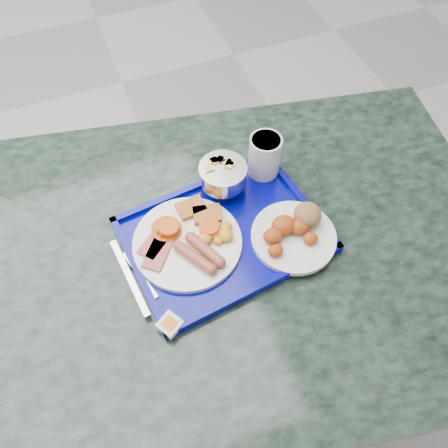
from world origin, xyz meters
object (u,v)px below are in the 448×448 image
(main_plate, at_px, (190,240))
(fruit_bowl, at_px, (223,174))
(tray, at_px, (224,236))
(juice_cup, at_px, (265,155))
(table, at_px, (219,289))
(bread_plate, at_px, (294,231))

(main_plate, distance_m, fruit_bowl, 0.17)
(tray, xyz_separation_m, juice_cup, (0.15, 0.13, 0.06))
(table, height_order, juice_cup, juice_cup)
(main_plate, xyz_separation_m, bread_plate, (0.21, -0.06, 0.01))
(table, distance_m, main_plate, 0.23)
(table, distance_m, tray, 0.21)
(main_plate, relative_size, juice_cup, 2.25)
(tray, height_order, main_plate, main_plate)
(table, height_order, bread_plate, bread_plate)
(tray, relative_size, bread_plate, 2.44)
(fruit_bowl, xyz_separation_m, juice_cup, (0.11, 0.01, 0.01))
(main_plate, relative_size, bread_plate, 1.27)
(tray, xyz_separation_m, main_plate, (-0.07, 0.01, 0.02))
(main_plate, xyz_separation_m, fruit_bowl, (0.12, 0.11, 0.04))
(tray, distance_m, fruit_bowl, 0.14)
(main_plate, height_order, juice_cup, juice_cup)
(table, relative_size, main_plate, 6.04)
(tray, bearing_deg, fruit_bowl, 69.59)
(bread_plate, xyz_separation_m, fruit_bowl, (-0.09, 0.17, 0.03))
(fruit_bowl, bearing_deg, tray, -110.41)
(bread_plate, distance_m, juice_cup, 0.19)
(bread_plate, relative_size, fruit_bowl, 1.69)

